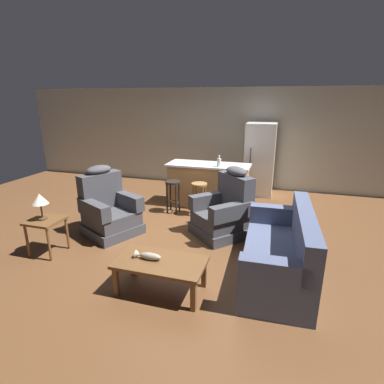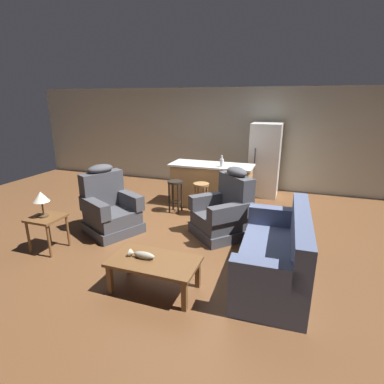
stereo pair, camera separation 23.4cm
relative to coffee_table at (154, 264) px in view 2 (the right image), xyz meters
name	(u,v)px [view 2 (the right image)]	position (x,y,z in m)	size (l,w,h in m)	color
ground_plane	(191,229)	(-0.20, 1.90, -0.36)	(12.00, 12.00, 0.00)	brown
back_wall	(230,138)	(-0.20, 5.03, 0.94)	(12.00, 0.05, 2.60)	#B2B2A3
coffee_table	(154,264)	(0.00, 0.00, 0.00)	(1.10, 0.60, 0.42)	brown
fish_figurine	(142,255)	(-0.16, -0.01, 0.10)	(0.34, 0.10, 0.10)	#4C3823
couch	(277,255)	(1.42, 0.77, -0.02)	(0.90, 1.93, 0.94)	#4C5675
recliner_near_lamp	(110,209)	(-1.55, 1.35, 0.06)	(1.13, 1.13, 1.20)	#3D3D42
recliner_near_island	(224,212)	(0.44, 1.87, 0.06)	(1.19, 1.19, 1.20)	#3D3D42
end_table	(47,223)	(-2.05, 0.40, 0.10)	(0.48, 0.48, 0.56)	brown
table_lamp	(41,198)	(-2.08, 0.39, 0.50)	(0.24, 0.24, 0.41)	#4C3823
kitchen_island	(211,185)	(-0.20, 3.25, 0.11)	(1.80, 0.70, 0.95)	#AD7F4C
bar_stool_left	(175,191)	(-0.80, 2.62, 0.11)	(0.32, 0.32, 0.68)	black
bar_stool_middle	(201,193)	(-0.24, 2.62, 0.11)	(0.32, 0.32, 0.68)	olive
bar_stool_right	(228,196)	(0.33, 2.62, 0.11)	(0.32, 0.32, 0.68)	black
refrigerator	(265,160)	(0.80, 4.45, 0.52)	(0.70, 0.69, 1.76)	white
bottle_tall_green	(222,163)	(0.07, 3.05, 0.68)	(0.09, 0.09, 0.25)	silver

